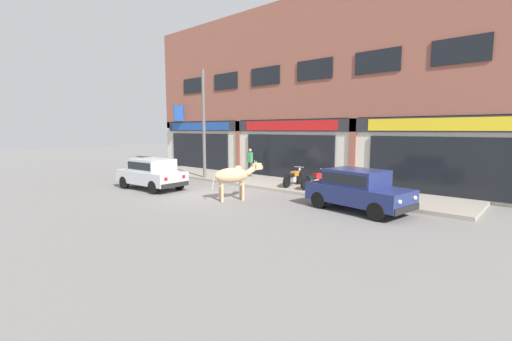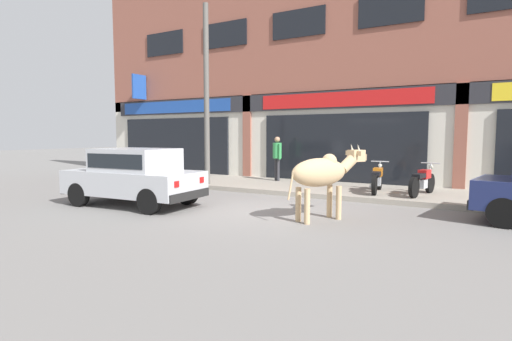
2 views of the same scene
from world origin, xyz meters
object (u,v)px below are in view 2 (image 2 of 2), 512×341
at_px(car_0, 134,174).
at_px(pedestrian, 277,154).
at_px(cow, 323,173).
at_px(motorcycle_1, 422,181).
at_px(utility_pole, 207,95).
at_px(motorcycle_0, 377,179).

relative_size(car_0, pedestrian, 2.31).
height_order(cow, pedestrian, pedestrian).
bearing_deg(car_0, pedestrian, 78.57).
bearing_deg(motorcycle_1, car_0, -143.87).
distance_m(motorcycle_1, utility_pole, 7.22).
distance_m(cow, pedestrian, 6.13).
xyz_separation_m(motorcycle_0, pedestrian, (-3.86, 1.18, 0.60)).
distance_m(motorcycle_0, motorcycle_1, 1.22).
height_order(car_0, pedestrian, pedestrian).
height_order(motorcycle_0, utility_pole, utility_pole).
relative_size(motorcycle_1, utility_pole, 0.30).
xyz_separation_m(car_0, motorcycle_1, (6.24, 4.56, -0.29)).
xyz_separation_m(cow, car_0, (-4.76, -0.77, -0.19)).
bearing_deg(pedestrian, car_0, -101.43).
height_order(car_0, motorcycle_0, car_0).
bearing_deg(motorcycle_1, cow, -111.27).
xyz_separation_m(motorcycle_0, motorcycle_1, (1.22, 0.01, 0.00)).
bearing_deg(pedestrian, utility_pole, -127.44).
bearing_deg(motorcycle_0, cow, -93.82).
relative_size(motorcycle_1, pedestrian, 1.12).
height_order(cow, utility_pole, utility_pole).
bearing_deg(motorcycle_0, motorcycle_1, 0.69).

